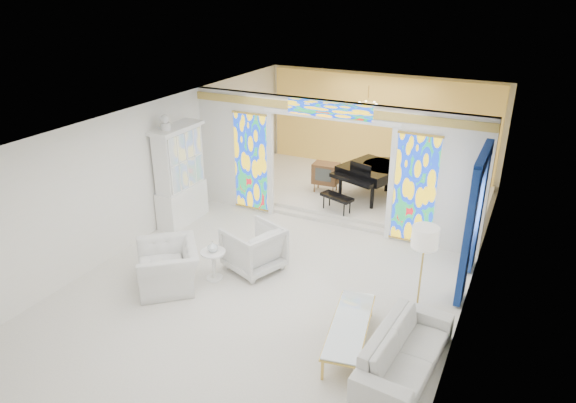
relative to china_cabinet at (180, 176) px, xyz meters
The scene contains 24 objects.
floor 3.47m from the china_cabinet, 10.50° to the right, with size 12.00×12.00×0.00m, color silver.
ceiling 3.75m from the china_cabinet, 10.50° to the right, with size 7.00×12.00×0.02m, color white.
wall_back 6.30m from the china_cabinet, 59.24° to the left, with size 7.00×0.02×3.00m, color white.
wall_front 7.35m from the china_cabinet, 64.01° to the right, with size 7.00×0.02×3.00m, color white.
wall_left 0.74m from the china_cabinet, 115.42° to the right, with size 0.02×12.00×3.00m, color white.
wall_right 6.75m from the china_cabinet, ahead, with size 0.02×12.00×3.00m, color white.
partition_wall 3.54m from the china_cabinet, 23.50° to the left, with size 7.00×0.22×3.00m.
stained_glass_left 1.76m from the china_cabinet, 47.47° to the left, with size 0.90×0.04×2.40m, color gold.
stained_glass_right 5.41m from the china_cabinet, 13.85° to the left, with size 0.90×0.04×2.40m, color gold.
stained_glass_transom 3.84m from the china_cabinet, 21.91° to the left, with size 2.00×0.04×0.34m, color gold.
alcove_platform 4.88m from the china_cabinet, 47.45° to the left, with size 6.80×3.80×0.18m, color silver.
gold_curtain_back 6.19m from the china_cabinet, 58.67° to the left, with size 6.70×0.10×2.90m, color #EAC151.
chandelier 5.02m from the china_cabinet, 44.89° to the left, with size 0.48×0.48×0.30m, color gold.
blue_drapes 6.63m from the china_cabinet, ahead, with size 0.14×1.85×2.65m.
china_cabinet is the anchor object (origin of this frame).
armchair_left 2.98m from the china_cabinet, 58.39° to the right, with size 1.27×1.11×0.83m, color silver.
armchair_right 3.01m from the china_cabinet, 24.29° to the right, with size 1.00×1.03×0.94m, color silver.
sofa 6.80m from the china_cabinet, 23.95° to the right, with size 2.22×0.87×0.65m, color white.
side_table 2.97m from the china_cabinet, 41.11° to the right, with size 0.55×0.55×0.61m.
vase 2.90m from the china_cabinet, 41.11° to the right, with size 0.21×0.21×0.22m, color silver.
coffee_table 5.90m from the china_cabinet, 26.52° to the right, with size 0.90×1.95×0.42m.
floor_lamp 6.23m from the china_cabinet, 13.63° to the right, with size 0.50×0.50×1.79m.
grand_piano 5.03m from the china_cabinet, 39.49° to the left, with size 2.13×2.68×1.03m.
tv_console 3.88m from the china_cabinet, 48.88° to the left, with size 0.71×0.51×0.78m.
Camera 1 is at (4.10, -8.45, 5.43)m, focal length 32.00 mm.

